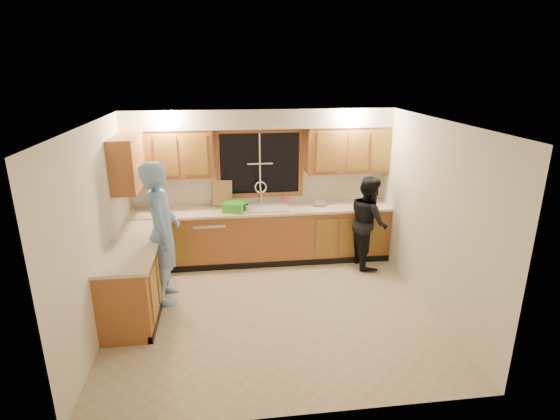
# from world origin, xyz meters

# --- Properties ---
(floor) EXTENTS (4.20, 4.20, 0.00)m
(floor) POSITION_xyz_m (0.00, 0.00, 0.00)
(floor) COLOR #C4B596
(floor) RESTS_ON ground
(ceiling) EXTENTS (4.20, 4.20, 0.00)m
(ceiling) POSITION_xyz_m (0.00, 0.00, 2.50)
(ceiling) COLOR white
(wall_back) EXTENTS (4.20, 0.00, 4.20)m
(wall_back) POSITION_xyz_m (0.00, 1.90, 1.25)
(wall_back) COLOR white
(wall_back) RESTS_ON ground
(wall_left) EXTENTS (0.00, 3.80, 3.80)m
(wall_left) POSITION_xyz_m (-2.10, 0.00, 1.25)
(wall_left) COLOR white
(wall_left) RESTS_ON ground
(wall_right) EXTENTS (0.00, 3.80, 3.80)m
(wall_right) POSITION_xyz_m (2.10, 0.00, 1.25)
(wall_right) COLOR white
(wall_right) RESTS_ON ground
(base_cabinets_back) EXTENTS (4.20, 0.60, 0.88)m
(base_cabinets_back) POSITION_xyz_m (0.00, 1.60, 0.44)
(base_cabinets_back) COLOR #AB6231
(base_cabinets_back) RESTS_ON ground
(base_cabinets_left) EXTENTS (0.60, 1.90, 0.88)m
(base_cabinets_left) POSITION_xyz_m (-1.80, 0.35, 0.44)
(base_cabinets_left) COLOR #AB6231
(base_cabinets_left) RESTS_ON ground
(countertop_back) EXTENTS (4.20, 0.63, 0.04)m
(countertop_back) POSITION_xyz_m (0.00, 1.58, 0.90)
(countertop_back) COLOR silver
(countertop_back) RESTS_ON base_cabinets_back
(countertop_left) EXTENTS (0.63, 1.90, 0.04)m
(countertop_left) POSITION_xyz_m (-1.79, 0.35, 0.90)
(countertop_left) COLOR silver
(countertop_left) RESTS_ON base_cabinets_left
(upper_cabinets_left) EXTENTS (1.35, 0.33, 0.75)m
(upper_cabinets_left) POSITION_xyz_m (-1.43, 1.73, 1.83)
(upper_cabinets_left) COLOR #AB6231
(upper_cabinets_left) RESTS_ON wall_back
(upper_cabinets_right) EXTENTS (1.35, 0.33, 0.75)m
(upper_cabinets_right) POSITION_xyz_m (1.43, 1.73, 1.83)
(upper_cabinets_right) COLOR #AB6231
(upper_cabinets_right) RESTS_ON wall_back
(upper_cabinets_return) EXTENTS (0.33, 0.90, 0.75)m
(upper_cabinets_return) POSITION_xyz_m (-1.94, 1.12, 1.83)
(upper_cabinets_return) COLOR #AB6231
(upper_cabinets_return) RESTS_ON wall_left
(soffit) EXTENTS (4.20, 0.35, 0.30)m
(soffit) POSITION_xyz_m (0.00, 1.72, 2.35)
(soffit) COLOR silver
(soffit) RESTS_ON wall_back
(window_frame) EXTENTS (1.44, 0.03, 1.14)m
(window_frame) POSITION_xyz_m (0.00, 1.89, 1.60)
(window_frame) COLOR black
(window_frame) RESTS_ON wall_back
(sink) EXTENTS (0.86, 0.52, 0.57)m
(sink) POSITION_xyz_m (0.00, 1.60, 0.86)
(sink) COLOR silver
(sink) RESTS_ON countertop_back
(dishwasher) EXTENTS (0.60, 0.56, 0.82)m
(dishwasher) POSITION_xyz_m (-0.85, 1.59, 0.41)
(dishwasher) COLOR silver
(dishwasher) RESTS_ON floor
(stove) EXTENTS (0.58, 0.75, 0.90)m
(stove) POSITION_xyz_m (-1.80, -0.22, 0.45)
(stove) COLOR silver
(stove) RESTS_ON floor
(man) EXTENTS (0.54, 0.76, 1.97)m
(man) POSITION_xyz_m (-1.44, 0.48, 0.99)
(man) COLOR #76A2DF
(man) RESTS_ON floor
(woman) EXTENTS (0.58, 0.74, 1.50)m
(woman) POSITION_xyz_m (1.68, 1.22, 0.75)
(woman) COLOR black
(woman) RESTS_ON floor
(knife_block) EXTENTS (0.14, 0.13, 0.21)m
(knife_block) POSITION_xyz_m (-1.68, 1.76, 1.03)
(knife_block) COLOR olive
(knife_block) RESTS_ON countertop_back
(cutting_board) EXTENTS (0.33, 0.14, 0.42)m
(cutting_board) POSITION_xyz_m (-0.63, 1.82, 1.13)
(cutting_board) COLOR tan
(cutting_board) RESTS_ON countertop_back
(dish_crate) EXTENTS (0.42, 0.41, 0.15)m
(dish_crate) POSITION_xyz_m (-0.43, 1.51, 1.00)
(dish_crate) COLOR green
(dish_crate) RESTS_ON countertop_back
(soap_bottle) EXTENTS (0.10, 0.10, 0.17)m
(soap_bottle) POSITION_xyz_m (0.42, 1.77, 1.01)
(soap_bottle) COLOR #EA598B
(soap_bottle) RESTS_ON countertop_back
(bowl) EXTENTS (0.26, 0.26, 0.06)m
(bowl) POSITION_xyz_m (0.98, 1.64, 0.95)
(bowl) COLOR silver
(bowl) RESTS_ON countertop_back
(can_left) EXTENTS (0.06, 0.06, 0.11)m
(can_left) POSITION_xyz_m (-0.34, 1.42, 0.97)
(can_left) COLOR #BEAC92
(can_left) RESTS_ON countertop_back
(can_right) EXTENTS (0.09, 0.09, 0.13)m
(can_right) POSITION_xyz_m (-0.25, 1.42, 0.99)
(can_right) COLOR #BEAC92
(can_right) RESTS_ON countertop_back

